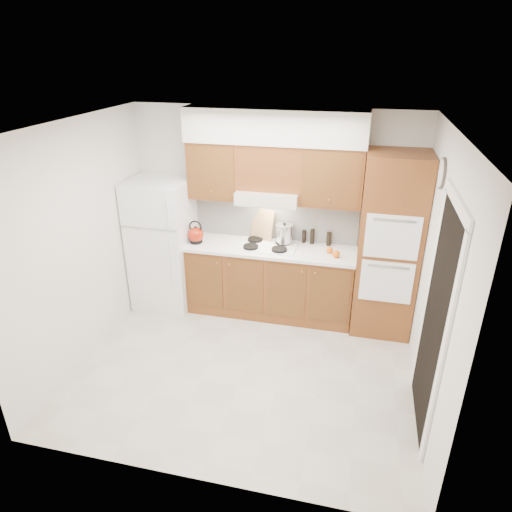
{
  "coord_description": "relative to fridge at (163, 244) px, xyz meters",
  "views": [
    {
      "loc": [
        1.04,
        -3.95,
        3.24
      ],
      "look_at": [
        0.01,
        0.45,
        1.15
      ],
      "focal_mm": 32.0,
      "sensor_mm": 36.0,
      "label": 1
    }
  ],
  "objects": [
    {
      "name": "wall_left",
      "position": [
        -0.4,
        -1.14,
        0.44
      ],
      "size": [
        0.02,
        3.0,
        2.6
      ],
      "primitive_type": "cube",
      "color": "silver",
      "rests_on": "floor"
    },
    {
      "name": "condiment_b",
      "position": [
        1.82,
        0.3,
        0.16
      ],
      "size": [
        0.06,
        0.06,
        0.16
      ],
      "primitive_type": "cylinder",
      "rotation": [
        0.0,
        0.0,
        0.3
      ],
      "color": "black",
      "rests_on": "countertop"
    },
    {
      "name": "range_hood",
      "position": [
        1.38,
        0.13,
        0.71
      ],
      "size": [
        0.75,
        0.45,
        0.15
      ],
      "primitive_type": "cube",
      "color": "silver",
      "rests_on": "wall_back"
    },
    {
      "name": "base_cabinets",
      "position": [
        1.43,
        0.06,
        -0.41
      ],
      "size": [
        2.11,
        0.6,
        0.9
      ],
      "primitive_type": "cube",
      "color": "brown",
      "rests_on": "floor"
    },
    {
      "name": "cooktop",
      "position": [
        1.38,
        0.07,
        0.09
      ],
      "size": [
        0.74,
        0.5,
        0.01
      ],
      "primitive_type": "cube",
      "color": "white",
      "rests_on": "countertop"
    },
    {
      "name": "fridge",
      "position": [
        0.0,
        0.0,
        0.0
      ],
      "size": [
        0.75,
        0.72,
        1.72
      ],
      "primitive_type": "cube",
      "color": "white",
      "rests_on": "floor"
    },
    {
      "name": "countertop",
      "position": [
        1.43,
        0.05,
        0.06
      ],
      "size": [
        2.13,
        0.62,
        0.04
      ],
      "primitive_type": "cube",
      "color": "white",
      "rests_on": "base_cabinets"
    },
    {
      "name": "oven_cabinet",
      "position": [
        2.85,
        0.03,
        0.24
      ],
      "size": [
        0.7,
        0.65,
        2.2
      ],
      "primitive_type": "cube",
      "color": "brown",
      "rests_on": "floor"
    },
    {
      "name": "kettle",
      "position": [
        0.47,
        -0.03,
        0.19
      ],
      "size": [
        0.26,
        0.26,
        0.2
      ],
      "primitive_type": "sphere",
      "rotation": [
        0.0,
        0.0,
        -0.41
      ],
      "color": "#991C0B",
      "rests_on": "countertop"
    },
    {
      "name": "wall_clock",
      "position": [
        3.19,
        -0.59,
        1.29
      ],
      "size": [
        0.02,
        0.3,
        0.3
      ],
      "primitive_type": "cylinder",
      "rotation": [
        0.0,
        1.57,
        0.0
      ],
      "color": "#3F3833",
      "rests_on": "wall_right"
    },
    {
      "name": "wall_back",
      "position": [
        1.41,
        0.36,
        0.44
      ],
      "size": [
        3.6,
        0.02,
        2.6
      ],
      "primitive_type": "cube",
      "color": "silver",
      "rests_on": "floor"
    },
    {
      "name": "upper_cab_left",
      "position": [
        0.69,
        0.19,
        0.99
      ],
      "size": [
        0.63,
        0.33,
        0.7
      ],
      "primitive_type": "cube",
      "color": "brown",
      "rests_on": "wall_back"
    },
    {
      "name": "stock_pot",
      "position": [
        1.57,
        0.2,
        0.22
      ],
      "size": [
        0.28,
        0.28,
        0.22
      ],
      "primitive_type": "cylinder",
      "rotation": [
        0.0,
        0.0,
        -0.38
      ],
      "color": "silver",
      "rests_on": "cooktop"
    },
    {
      "name": "upper_cab_right",
      "position": [
        2.12,
        0.19,
        0.99
      ],
      "size": [
        0.73,
        0.33,
        0.7
      ],
      "primitive_type": "cube",
      "color": "brown",
      "rests_on": "wall_back"
    },
    {
      "name": "orange_near",
      "position": [
        2.25,
        -0.07,
        0.12
      ],
      "size": [
        0.12,
        0.12,
        0.09
      ],
      "primitive_type": "sphere",
      "rotation": [
        0.0,
        0.0,
        0.42
      ],
      "color": "orange",
      "rests_on": "countertop"
    },
    {
      "name": "floor",
      "position": [
        1.41,
        -1.14,
        -0.86
      ],
      "size": [
        3.6,
        3.6,
        0.0
      ],
      "primitive_type": "plane",
      "color": "#BAB3A2",
      "rests_on": "ground"
    },
    {
      "name": "condiment_a",
      "position": [
        1.92,
        0.28,
        0.18
      ],
      "size": [
        0.06,
        0.06,
        0.2
      ],
      "primitive_type": "cylinder",
      "rotation": [
        0.0,
        0.0,
        0.12
      ],
      "color": "black",
      "rests_on": "countertop"
    },
    {
      "name": "ceiling",
      "position": [
        1.41,
        -1.14,
        1.74
      ],
      "size": [
        3.6,
        3.6,
        0.0
      ],
      "primitive_type": "plane",
      "color": "white",
      "rests_on": "wall_back"
    },
    {
      "name": "backsplash",
      "position": [
        1.43,
        0.34,
        0.36
      ],
      "size": [
        2.11,
        0.03,
        0.56
      ],
      "primitive_type": "cube",
      "color": "white",
      "rests_on": "countertop"
    },
    {
      "name": "upper_cab_over_hood",
      "position": [
        1.38,
        0.19,
        1.06
      ],
      "size": [
        0.75,
        0.33,
        0.55
      ],
      "primitive_type": "cube",
      "color": "brown",
      "rests_on": "range_hood"
    },
    {
      "name": "doorway",
      "position": [
        3.19,
        -1.49,
        0.19
      ],
      "size": [
        0.02,
        0.9,
        2.1
      ],
      "primitive_type": "cube",
      "color": "black",
      "rests_on": "floor"
    },
    {
      "name": "soffit",
      "position": [
        1.43,
        0.18,
        1.54
      ],
      "size": [
        2.13,
        0.36,
        0.4
      ],
      "primitive_type": "cube",
      "color": "silver",
      "rests_on": "wall_back"
    },
    {
      "name": "orange_far",
      "position": [
        2.16,
        0.04,
        0.12
      ],
      "size": [
        0.09,
        0.09,
        0.08
      ],
      "primitive_type": "sphere",
      "rotation": [
        0.0,
        0.0,
        -0.14
      ],
      "color": "orange",
      "rests_on": "countertop"
    },
    {
      "name": "wall_right",
      "position": [
        3.21,
        -1.14,
        0.44
      ],
      "size": [
        0.02,
        3.0,
        2.6
      ],
      "primitive_type": "cube",
      "color": "silver",
      "rests_on": "floor"
    },
    {
      "name": "cutting_board",
      "position": [
        1.28,
        0.28,
        0.28
      ],
      "size": [
        0.32,
        0.21,
        0.41
      ],
      "primitive_type": "cube",
      "rotation": [
        -0.21,
        0.0,
        -0.36
      ],
      "color": "tan",
      "rests_on": "countertop"
    },
    {
      "name": "condiment_c",
      "position": [
        2.13,
        0.28,
        0.17
      ],
      "size": [
        0.06,
        0.06,
        0.17
      ],
      "primitive_type": "cylinder",
      "rotation": [
        0.0,
        0.0,
        -0.03
      ],
      "color": "black",
      "rests_on": "countertop"
    }
  ]
}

